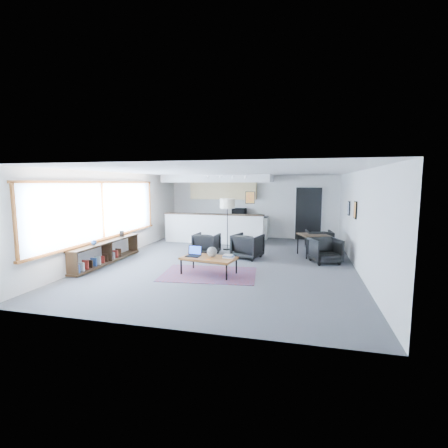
% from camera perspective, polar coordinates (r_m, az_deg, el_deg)
% --- Properties ---
extents(room, '(7.02, 9.02, 2.62)m').
position_cam_1_polar(room, '(9.29, 0.69, 1.17)').
color(room, '#4D4D4F').
rests_on(room, ground).
extents(window, '(0.10, 5.95, 1.66)m').
position_cam_1_polar(window, '(9.85, -20.61, 1.96)').
color(window, '#8CBFFF').
rests_on(window, room).
extents(console, '(0.35, 3.00, 0.80)m').
position_cam_1_polar(console, '(9.80, -20.02, -4.72)').
color(console, '#312011').
rests_on(console, floor).
extents(kitchenette, '(4.20, 1.96, 2.60)m').
position_cam_1_polar(kitchenette, '(13.15, -0.74, 3.30)').
color(kitchenette, white).
rests_on(kitchenette, floor).
extents(doorway, '(1.10, 0.12, 2.15)m').
position_cam_1_polar(doorway, '(13.47, 14.62, 1.86)').
color(doorway, black).
rests_on(doorway, room).
extents(track_light, '(1.60, 0.07, 0.15)m').
position_cam_1_polar(track_light, '(11.51, 0.31, 8.46)').
color(track_light, silver).
rests_on(track_light, room).
extents(wall_art_lower, '(0.03, 0.38, 0.48)m').
position_cam_1_polar(wall_art_lower, '(9.52, 22.07, 2.31)').
color(wall_art_lower, black).
rests_on(wall_art_lower, room).
extents(wall_art_upper, '(0.03, 0.34, 0.44)m').
position_cam_1_polar(wall_art_upper, '(10.81, 21.08, 2.61)').
color(wall_art_upper, black).
rests_on(wall_art_upper, room).
extents(kilim_rug, '(2.49, 1.84, 0.01)m').
position_cam_1_polar(kilim_rug, '(8.25, -2.66, -8.78)').
color(kilim_rug, '#542D41').
rests_on(kilim_rug, floor).
extents(coffee_table, '(1.45, 0.95, 0.44)m').
position_cam_1_polar(coffee_table, '(8.15, -2.68, -6.08)').
color(coffee_table, brown).
rests_on(coffee_table, floor).
extents(laptop, '(0.37, 0.31, 0.25)m').
position_cam_1_polar(laptop, '(8.31, -5.26, -5.09)').
color(laptop, black).
rests_on(laptop, coffee_table).
extents(ceramic_pot, '(0.25, 0.25, 0.25)m').
position_cam_1_polar(ceramic_pot, '(8.14, -2.11, -4.93)').
color(ceramic_pot, gray).
rests_on(ceramic_pot, coffee_table).
extents(book_stack, '(0.28, 0.23, 0.08)m').
position_cam_1_polar(book_stack, '(8.06, 0.77, -5.70)').
color(book_stack, silver).
rests_on(book_stack, coffee_table).
extents(coaster, '(0.12, 0.12, 0.01)m').
position_cam_1_polar(coaster, '(7.89, -2.78, -6.25)').
color(coaster, '#E5590C').
rests_on(coaster, coffee_table).
extents(armchair_left, '(0.78, 0.74, 0.76)m').
position_cam_1_polar(armchair_left, '(10.38, -3.07, -3.33)').
color(armchair_left, black).
rests_on(armchair_left, floor).
extents(armchair_right, '(0.97, 0.94, 0.82)m').
position_cam_1_polar(armchair_right, '(9.90, 4.17, -3.68)').
color(armchair_right, black).
rests_on(armchair_right, floor).
extents(floor_lamp, '(0.57, 0.57, 1.76)m').
position_cam_1_polar(floor_lamp, '(11.02, 0.60, 3.31)').
color(floor_lamp, black).
rests_on(floor_lamp, floor).
extents(dining_table, '(1.06, 1.06, 0.69)m').
position_cam_1_polar(dining_table, '(10.49, 15.45, -2.10)').
color(dining_table, '#312011').
rests_on(dining_table, floor).
extents(dining_chair_near, '(0.84, 0.82, 0.67)m').
position_cam_1_polar(dining_chair_near, '(9.73, 17.34, -4.61)').
color(dining_chair_near, black).
rests_on(dining_chair_near, floor).
extents(dining_chair_far, '(0.76, 0.72, 0.70)m').
position_cam_1_polar(dining_chair_far, '(11.06, 16.35, -3.11)').
color(dining_chair_far, black).
rests_on(dining_chair_far, floor).
extents(microwave, '(0.57, 0.32, 0.38)m').
position_cam_1_polar(microwave, '(13.44, 2.68, 2.27)').
color(microwave, black).
rests_on(microwave, kitchenette).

